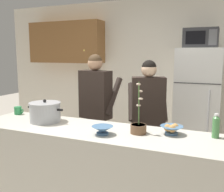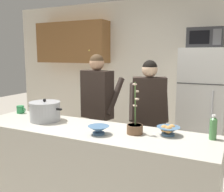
{
  "view_description": "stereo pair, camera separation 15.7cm",
  "coord_description": "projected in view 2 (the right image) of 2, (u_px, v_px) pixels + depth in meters",
  "views": [
    {
      "loc": [
        1.19,
        -2.22,
        1.65
      ],
      "look_at": [
        0.0,
        0.55,
        1.17
      ],
      "focal_mm": 41.78,
      "sensor_mm": 36.0,
      "label": 1
    },
    {
      "loc": [
        1.33,
        -2.16,
        1.65
      ],
      "look_at": [
        0.0,
        0.55,
        1.17
      ],
      "focal_mm": 41.78,
      "sensor_mm": 36.0,
      "label": 2
    }
  ],
  "objects": [
    {
      "name": "back_wall_unit",
      "position": [
        141.0,
        69.0,
        4.65
      ],
      "size": [
        6.0,
        0.48,
        2.6
      ],
      "color": "silver",
      "rests_on": "ground"
    },
    {
      "name": "empty_bowl",
      "position": [
        99.0,
        129.0,
        2.41
      ],
      "size": [
        0.2,
        0.2,
        0.08
      ],
      "color": "#4C7299",
      "rests_on": "kitchen_island"
    },
    {
      "name": "person_near_pot",
      "position": [
        98.0,
        101.0,
        3.5
      ],
      "size": [
        0.56,
        0.48,
        1.66
      ],
      "color": "#33384C",
      "rests_on": "ground"
    },
    {
      "name": "bread_bowl",
      "position": [
        168.0,
        130.0,
        2.38
      ],
      "size": [
        0.21,
        0.21,
        0.1
      ],
      "color": "#4C7299",
      "rests_on": "kitchen_island"
    },
    {
      "name": "bottle_near_edge",
      "position": [
        213.0,
        128.0,
        2.26
      ],
      "size": [
        0.06,
        0.06,
        0.22
      ],
      "color": "#4C8C4C",
      "rests_on": "kitchen_island"
    },
    {
      "name": "kitchen_island",
      "position": [
        88.0,
        172.0,
        2.68
      ],
      "size": [
        2.53,
        0.68,
        0.92
      ],
      "primitive_type": "cube",
      "color": "beige",
      "rests_on": "ground"
    },
    {
      "name": "person_by_sink",
      "position": [
        149.0,
        110.0,
        3.19
      ],
      "size": [
        0.58,
        0.53,
        1.59
      ],
      "color": "black",
      "rests_on": "ground"
    },
    {
      "name": "potted_orchid",
      "position": [
        135.0,
        127.0,
        2.42
      ],
      "size": [
        0.15,
        0.15,
        0.49
      ],
      "color": "brown",
      "rests_on": "kitchen_island"
    },
    {
      "name": "cooking_pot",
      "position": [
        45.0,
        111.0,
        2.89
      ],
      "size": [
        0.45,
        0.34,
        0.25
      ],
      "color": "#ADAFB5",
      "rests_on": "kitchen_island"
    },
    {
      "name": "refrigerator",
      "position": [
        202.0,
        107.0,
        3.88
      ],
      "size": [
        0.64,
        0.68,
        1.74
      ],
      "color": "white",
      "rests_on": "ground"
    },
    {
      "name": "coffee_mug",
      "position": [
        21.0,
        110.0,
        3.27
      ],
      "size": [
        0.13,
        0.09,
        0.1
      ],
      "color": "#2D8C4C",
      "rests_on": "kitchen_island"
    },
    {
      "name": "microwave",
      "position": [
        206.0,
        38.0,
        3.7
      ],
      "size": [
        0.48,
        0.37,
        0.28
      ],
      "color": "#2D2D30",
      "rests_on": "refrigerator"
    }
  ]
}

